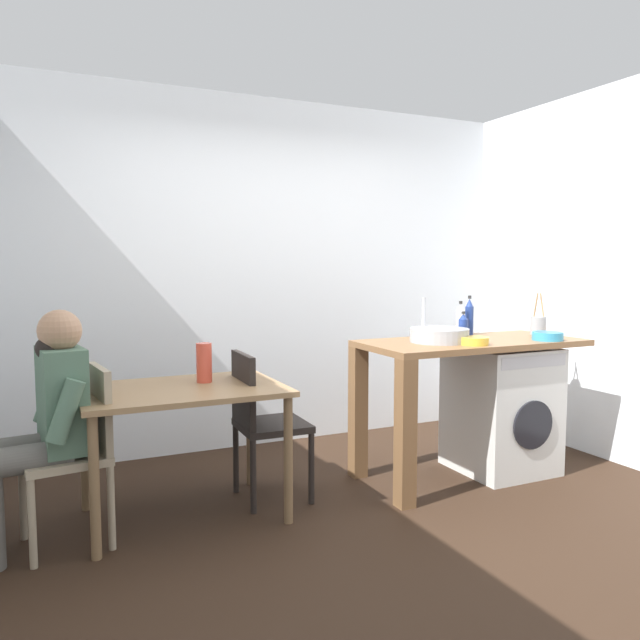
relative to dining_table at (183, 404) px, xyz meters
name	(u,v)px	position (x,y,z in m)	size (l,w,h in m)	color
ground_plane	(374,523)	(0.92, -0.54, -0.64)	(5.46, 5.46, 0.00)	black
wall_back	(264,274)	(0.92, 1.21, 0.71)	(4.60, 0.10, 2.70)	silver
dining_table	(183,404)	(0.00, 0.00, 0.00)	(1.10, 0.76, 0.74)	olive
chair_person_seat	(80,445)	(-0.55, -0.09, -0.14)	(0.45, 0.45, 0.90)	gray
chair_opposite	(261,417)	(0.48, 0.05, -0.14)	(0.41, 0.41, 0.90)	black
seated_person	(44,417)	(-0.71, -0.11, 0.03)	(0.52, 0.53, 1.20)	#595651
kitchen_counter	(445,366)	(1.69, -0.12, 0.12)	(1.50, 0.68, 0.92)	brown
washing_machine	(501,408)	(2.17, -0.12, -0.21)	(0.60, 0.61, 0.86)	silver
sink_basin	(439,335)	(1.64, -0.12, 0.32)	(0.38, 0.38, 0.09)	#9EA0A5
tap	(424,318)	(1.64, 0.06, 0.42)	(0.02, 0.02, 0.28)	#B2B2B7
bottle_tall_green	(463,327)	(1.87, -0.06, 0.36)	(0.06, 0.06, 0.19)	navy
bottle_squat_brown	(460,320)	(1.99, 0.11, 0.39)	(0.06, 0.06, 0.25)	silver
bottle_clear_small	(469,317)	(2.09, 0.14, 0.40)	(0.06, 0.06, 0.28)	navy
mixing_bowl	(474,340)	(1.76, -0.32, 0.30)	(0.18, 0.18, 0.05)	gold
utensil_crock	(538,325)	(2.53, -0.07, 0.35)	(0.11, 0.11, 0.30)	gray
colander	(548,336)	(2.35, -0.34, 0.31)	(0.20, 0.20, 0.06)	teal
vase	(204,363)	(0.15, 0.10, 0.21)	(0.09, 0.09, 0.23)	#D84C38
scissors	(475,342)	(1.85, -0.22, 0.28)	(0.15, 0.06, 0.01)	#B2B2B7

